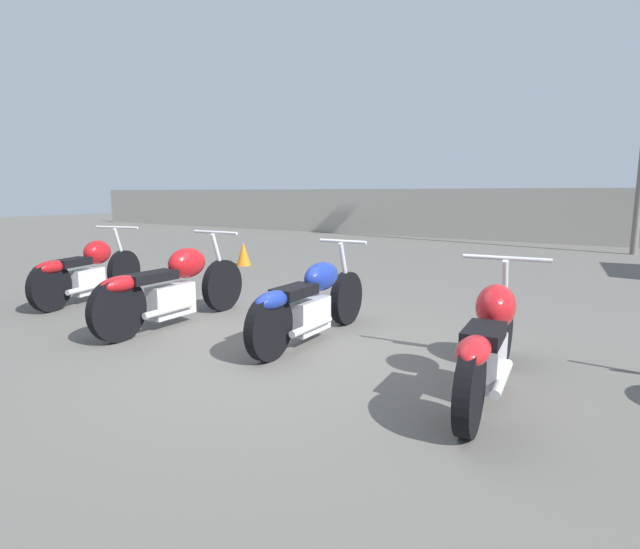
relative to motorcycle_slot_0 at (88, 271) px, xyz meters
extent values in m
plane|color=#5B5954|center=(3.58, -0.34, -0.42)|extent=(60.00, 60.00, 0.00)
cube|color=#9E998E|center=(3.58, 11.87, 0.38)|extent=(40.00, 0.04, 1.59)
cylinder|color=black|center=(-0.18, 0.70, -0.11)|extent=(0.25, 0.62, 0.62)
cylinder|color=black|center=(0.16, -0.62, -0.11)|extent=(0.25, 0.62, 0.62)
cube|color=silver|center=(0.00, -0.03, -0.14)|extent=(0.32, 0.52, 0.34)
ellipsoid|color=#AD1419|center=(-0.05, 0.20, 0.23)|extent=(0.38, 0.49, 0.33)
cube|color=black|center=(0.06, -0.25, 0.15)|extent=(0.35, 0.52, 0.10)
ellipsoid|color=#AD1419|center=(0.14, -0.57, 0.14)|extent=(0.30, 0.48, 0.16)
cylinder|color=silver|center=(-0.16, 0.60, 0.55)|extent=(0.71, 0.22, 0.04)
cylinder|color=silver|center=(-0.17, 0.65, 0.22)|extent=(0.11, 0.26, 0.64)
cylinder|color=silver|center=(0.16, -0.13, -0.20)|extent=(0.23, 0.65, 0.07)
cylinder|color=black|center=(1.92, 0.59, -0.10)|extent=(0.13, 0.64, 0.64)
cylinder|color=black|center=(1.98, -0.96, -0.10)|extent=(0.13, 0.64, 0.64)
cube|color=silver|center=(1.95, -0.27, -0.13)|extent=(0.22, 0.57, 0.35)
ellipsoid|color=#AD1419|center=(1.94, 0.00, 0.26)|extent=(0.31, 0.52, 0.34)
cube|color=black|center=(1.96, -0.53, 0.17)|extent=(0.26, 0.59, 0.10)
ellipsoid|color=#AD1419|center=(1.98, -0.91, 0.16)|extent=(0.22, 0.45, 0.16)
cylinder|color=silver|center=(1.92, 0.49, 0.57)|extent=(0.67, 0.06, 0.04)
cylinder|color=silver|center=(1.92, 0.54, 0.24)|extent=(0.06, 0.26, 0.65)
cylinder|color=silver|center=(2.08, -0.42, -0.19)|extent=(0.10, 0.65, 0.07)
cylinder|color=black|center=(3.55, 0.85, -0.12)|extent=(0.12, 0.60, 0.59)
cylinder|color=black|center=(3.60, -0.60, -0.12)|extent=(0.12, 0.60, 0.59)
cube|color=silver|center=(3.58, 0.05, -0.15)|extent=(0.22, 0.53, 0.33)
ellipsoid|color=navy|center=(3.57, 0.30, 0.20)|extent=(0.26, 0.55, 0.29)
cube|color=black|center=(3.58, -0.19, 0.13)|extent=(0.26, 0.51, 0.10)
ellipsoid|color=navy|center=(3.59, -0.55, 0.12)|extent=(0.21, 0.45, 0.16)
cylinder|color=silver|center=(3.56, 0.75, 0.52)|extent=(0.56, 0.05, 0.04)
cylinder|color=silver|center=(3.55, 0.80, 0.20)|extent=(0.06, 0.25, 0.63)
cylinder|color=silver|center=(3.70, -0.09, -0.21)|extent=(0.09, 0.67, 0.07)
cylinder|color=black|center=(5.33, 0.46, -0.13)|extent=(0.15, 0.58, 0.58)
cylinder|color=black|center=(5.47, -1.02, -0.13)|extent=(0.15, 0.58, 0.58)
cube|color=silver|center=(5.41, -0.36, -0.16)|extent=(0.25, 0.55, 0.32)
ellipsoid|color=red|center=(5.39, -0.10, 0.19)|extent=(0.33, 0.47, 0.34)
cube|color=black|center=(5.44, -0.61, 0.11)|extent=(0.28, 0.48, 0.10)
ellipsoid|color=red|center=(5.47, -0.97, 0.10)|extent=(0.24, 0.46, 0.16)
cylinder|color=silver|center=(5.34, 0.36, 0.51)|extent=(0.70, 0.10, 0.04)
cylinder|color=silver|center=(5.34, 0.41, 0.19)|extent=(0.07, 0.25, 0.62)
cylinder|color=silver|center=(5.54, -0.49, -0.22)|extent=(0.13, 0.67, 0.07)
cone|color=orange|center=(-0.50, 3.73, -0.18)|extent=(0.29, 0.29, 0.47)
camera|label=1|loc=(6.25, -3.92, 1.04)|focal=28.00mm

